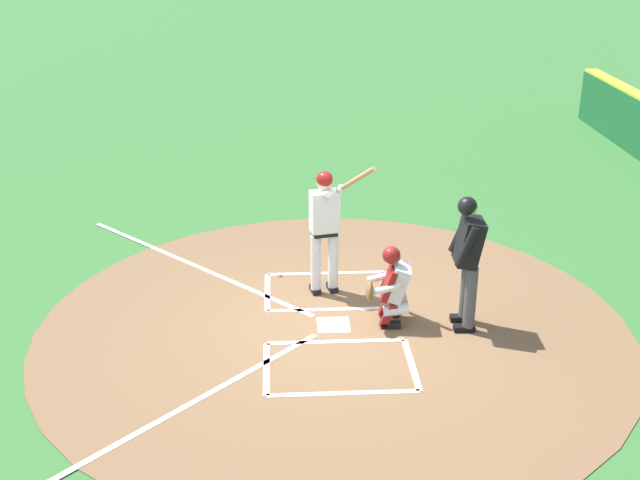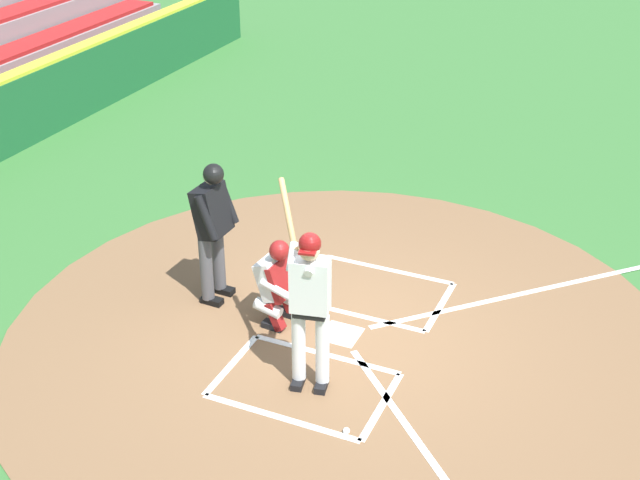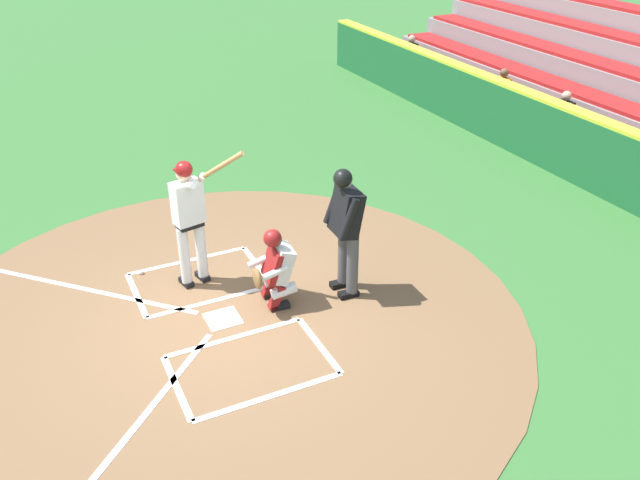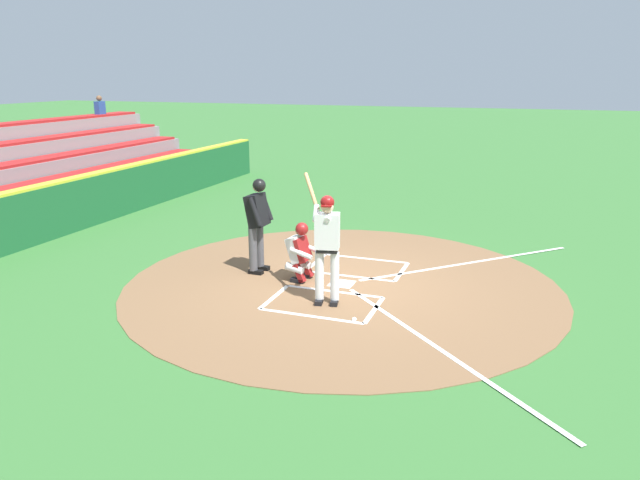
# 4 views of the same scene
# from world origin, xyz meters

# --- Properties ---
(ground_plane) EXTENTS (120.00, 120.00, 0.00)m
(ground_plane) POSITION_xyz_m (0.00, 0.00, 0.00)
(ground_plane) COLOR #387033
(dirt_circle) EXTENTS (8.00, 8.00, 0.01)m
(dirt_circle) POSITION_xyz_m (0.00, 0.00, 0.01)
(dirt_circle) COLOR brown
(dirt_circle) RESTS_ON ground
(home_plate_and_chalk) EXTENTS (7.93, 4.91, 0.01)m
(home_plate_and_chalk) POSITION_xyz_m (0.00, 0.88, 0.01)
(home_plate_and_chalk) COLOR white
(home_plate_and_chalk) RESTS_ON dirt_circle
(batter) EXTENTS (0.85, 0.87, 2.13)m
(batter) POSITION_xyz_m (1.00, 0.05, 1.10)
(batter) COLOR white
(batter) RESTS_ON ground
(catcher) EXTENTS (0.59, 0.64, 1.13)m
(catcher) POSITION_xyz_m (0.04, -0.78, 0.59)
(catcher) COLOR black
(catcher) RESTS_ON ground
(plate_umpire) EXTENTS (0.59, 0.42, 1.86)m
(plate_umpire) POSITION_xyz_m (-0.11, -1.75, 1.08)
(plate_umpire) COLOR #4C4C51
(plate_umpire) RESTS_ON ground
(baseball) EXTENTS (0.07, 0.07, 0.07)m
(baseball) POSITION_xyz_m (1.59, 0.72, 0.04)
(baseball) COLOR white
(baseball) RESTS_ON ground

